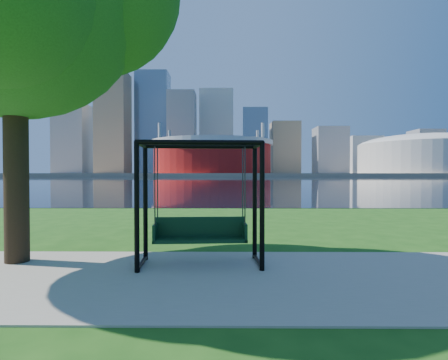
{
  "coord_description": "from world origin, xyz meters",
  "views": [
    {
      "loc": [
        0.14,
        -6.71,
        1.89
      ],
      "look_at": [
        0.09,
        0.0,
        1.76
      ],
      "focal_mm": 28.0,
      "sensor_mm": 36.0,
      "label": 1
    }
  ],
  "objects": [
    {
      "name": "ground",
      "position": [
        0.0,
        0.0,
        0.0
      ],
      "size": [
        900.0,
        900.0,
        0.0
      ],
      "primitive_type": "plane",
      "color": "#1E5114",
      "rests_on": "ground"
    },
    {
      "name": "path",
      "position": [
        0.0,
        -0.5,
        0.01
      ],
      "size": [
        120.0,
        4.0,
        0.03
      ],
      "primitive_type": "cube",
      "color": "#9E937F",
      "rests_on": "ground"
    },
    {
      "name": "river",
      "position": [
        0.0,
        102.0,
        0.01
      ],
      "size": [
        900.0,
        180.0,
        0.02
      ],
      "primitive_type": "cube",
      "color": "black",
      "rests_on": "ground"
    },
    {
      "name": "far_bank",
      "position": [
        0.0,
        306.0,
        1.0
      ],
      "size": [
        900.0,
        228.0,
        2.0
      ],
      "primitive_type": "cube",
      "color": "#937F60",
      "rests_on": "ground"
    },
    {
      "name": "stadium",
      "position": [
        -10.0,
        235.0,
        14.23
      ],
      "size": [
        83.0,
        83.0,
        32.0
      ],
      "color": "maroon",
      "rests_on": "far_bank"
    },
    {
      "name": "arena",
      "position": [
        135.0,
        235.0,
        15.87
      ],
      "size": [
        84.0,
        84.0,
        26.56
      ],
      "color": "beige",
      "rests_on": "far_bank"
    },
    {
      "name": "skyline",
      "position": [
        -4.27,
        319.39,
        35.89
      ],
      "size": [
        392.0,
        66.0,
        96.5
      ],
      "color": "gray",
      "rests_on": "far_bank"
    },
    {
      "name": "swing",
      "position": [
        -0.4,
        0.37,
        1.22
      ],
      "size": [
        2.52,
        1.22,
        2.52
      ],
      "rotation": [
        0.0,
        0.0,
        0.07
      ],
      "color": "black",
      "rests_on": "ground"
    }
  ]
}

